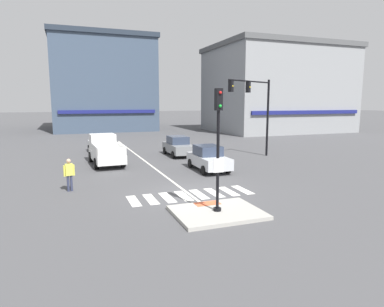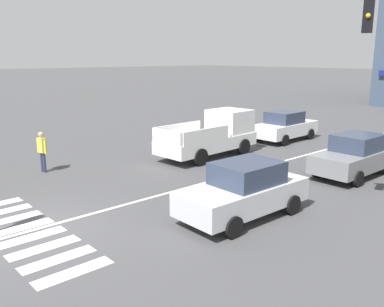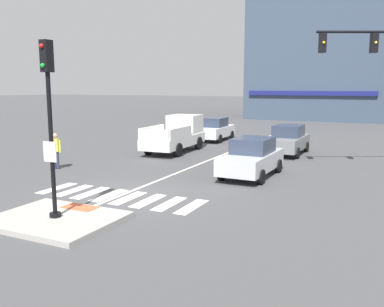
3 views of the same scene
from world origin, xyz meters
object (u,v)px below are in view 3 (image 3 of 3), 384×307
Objects in this scene: signal_pole at (50,113)px; car_silver_eastbound_mid at (252,157)px; car_white_westbound_distant at (215,129)px; pickup_truck_white_westbound_far at (177,135)px; pedestrian_at_curb_left at (56,148)px; car_grey_eastbound_far at (288,140)px.

signal_pole is 9.12m from car_silver_eastbound_mid.
car_white_westbound_distant is 5.48m from pickup_truck_white_westbound_far.
pedestrian_at_curb_left is at bearing -101.78° from car_white_westbound_distant.
car_silver_eastbound_mid is 2.47× the size of pedestrian_at_curb_left.
car_silver_eastbound_mid is 1.00× the size of car_white_westbound_distant.
pickup_truck_white_westbound_far reaches higher than car_grey_eastbound_far.
pedestrian_at_curb_left is at bearing -134.14° from car_grey_eastbound_far.
signal_pole is 18.95m from car_white_westbound_distant.
signal_pole reaches higher than car_grey_eastbound_far.
car_white_westbound_distant is (-6.05, 3.78, 0.00)m from car_grey_eastbound_far.
car_silver_eastbound_mid is at bearing -59.88° from car_white_westbound_distant.
pickup_truck_white_westbound_far is at bearing -164.66° from car_grey_eastbound_far.
pedestrian_at_curb_left is (-2.66, -12.75, 0.17)m from car_white_westbound_distant.
signal_pole is 8.30m from pedestrian_at_curb_left.
signal_pole reaches higher than car_silver_eastbound_mid.
pickup_truck_white_westbound_far is 3.11× the size of pedestrian_at_curb_left.
car_silver_eastbound_mid is (3.14, 8.25, -2.26)m from signal_pole.
car_white_westbound_distant is 0.80× the size of pickup_truck_white_westbound_far.
signal_pole reaches higher than car_white_westbound_distant.
car_white_westbound_distant is at bearing 88.68° from pickup_truck_white_westbound_far.
car_silver_eastbound_mid is at bearing -38.45° from pickup_truck_white_westbound_far.
pickup_truck_white_westbound_far is at bearing 141.55° from car_silver_eastbound_mid.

